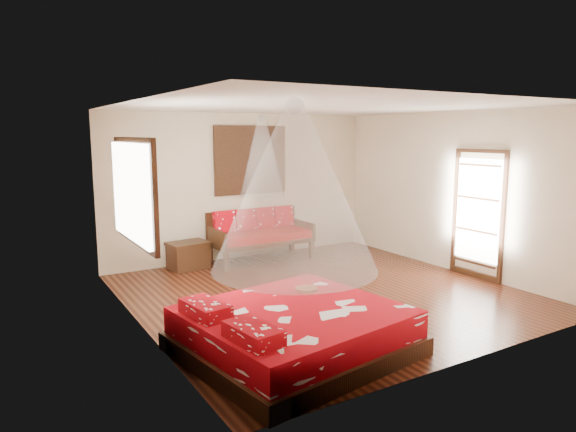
# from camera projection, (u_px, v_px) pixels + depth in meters

# --- Properties ---
(room) EXTENTS (5.54, 5.54, 2.84)m
(room) POSITION_uv_depth(u_px,v_px,m) (324.00, 202.00, 7.63)
(room) COLOR black
(room) RESTS_ON ground
(bed) EXTENTS (2.55, 2.37, 0.65)m
(bed) POSITION_uv_depth(u_px,v_px,m) (293.00, 331.00, 5.68)
(bed) COLOR black
(bed) RESTS_ON floor
(daybed) EXTENTS (1.93, 0.86, 0.98)m
(daybed) POSITION_uv_depth(u_px,v_px,m) (259.00, 233.00, 9.87)
(daybed) COLOR black
(daybed) RESTS_ON floor
(storage_chest) EXTENTS (0.76, 0.59, 0.48)m
(storage_chest) POSITION_uv_depth(u_px,v_px,m) (188.00, 255.00, 9.25)
(storage_chest) COLOR black
(storage_chest) RESTS_ON floor
(shutter_panel) EXTENTS (1.52, 0.06, 1.32)m
(shutter_panel) POSITION_uv_depth(u_px,v_px,m) (251.00, 160.00, 9.93)
(shutter_panel) COLOR black
(shutter_panel) RESTS_ON wall_back
(window_left) EXTENTS (0.10, 1.74, 1.34)m
(window_left) POSITION_uv_depth(u_px,v_px,m) (136.00, 192.00, 6.37)
(window_left) COLOR black
(window_left) RESTS_ON wall_left
(glazed_door) EXTENTS (0.08, 1.02, 2.16)m
(glazed_door) POSITION_uv_depth(u_px,v_px,m) (478.00, 215.00, 8.55)
(glazed_door) COLOR black
(glazed_door) RESTS_ON floor
(wine_tray) EXTENTS (0.27, 0.27, 0.22)m
(wine_tray) POSITION_uv_depth(u_px,v_px,m) (306.00, 286.00, 6.33)
(wine_tray) COLOR brown
(wine_tray) RESTS_ON bed
(mosquito_net_main) EXTENTS (1.81, 1.81, 1.80)m
(mosquito_net_main) POSITION_uv_depth(u_px,v_px,m) (295.00, 187.00, 5.44)
(mosquito_net_main) COLOR white
(mosquito_net_main) RESTS_ON ceiling
(mosquito_net_daybed) EXTENTS (0.83, 0.83, 1.50)m
(mosquito_net_daybed) POSITION_uv_depth(u_px,v_px,m) (262.00, 156.00, 9.52)
(mosquito_net_daybed) COLOR white
(mosquito_net_daybed) RESTS_ON ceiling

